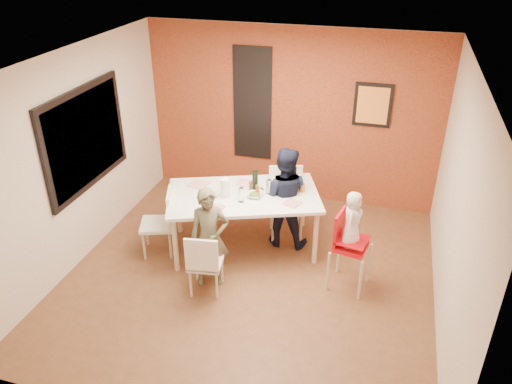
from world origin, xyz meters
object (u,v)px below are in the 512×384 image
(chair_far, at_px, (286,198))
(toddler, at_px, (352,220))
(dining_table, at_px, (243,199))
(chair_near, at_px, (204,261))
(chair_left, at_px, (163,219))
(high_chair, at_px, (348,243))
(child_near, at_px, (210,238))
(child_far, at_px, (284,197))
(paper_towel_roll, at_px, (225,188))
(wine_bottle, at_px, (255,181))

(chair_far, distance_m, toddler, 1.43)
(dining_table, height_order, chair_near, chair_near)
(chair_left, distance_m, high_chair, 2.43)
(chair_near, height_order, toddler, toddler)
(child_near, height_order, child_far, child_far)
(high_chair, height_order, toddler, toddler)
(chair_far, relative_size, paper_towel_roll, 3.88)
(child_near, bearing_deg, wine_bottle, 51.68)
(chair_near, bearing_deg, chair_far, -119.82)
(high_chair, xyz_separation_m, child_near, (-1.60, -0.40, 0.04))
(wine_bottle, bearing_deg, toddler, -23.72)
(high_chair, relative_size, child_near, 0.78)
(dining_table, xyz_separation_m, child_far, (0.49, 0.25, -0.03))
(chair_far, xyz_separation_m, chair_left, (-1.46, -0.91, -0.05))
(child_far, xyz_separation_m, toddler, (0.97, -0.71, 0.23))
(chair_left, bearing_deg, child_far, 94.55)
(child_far, relative_size, toddler, 2.04)
(dining_table, relative_size, toddler, 3.18)
(chair_left, relative_size, paper_towel_roll, 3.52)
(child_far, distance_m, toddler, 1.22)
(toddler, height_order, wine_bottle, toddler)
(child_near, bearing_deg, dining_table, 57.12)
(chair_left, relative_size, child_far, 0.64)
(chair_left, height_order, child_far, child_far)
(wine_bottle, bearing_deg, child_far, 18.28)
(chair_near, xyz_separation_m, chair_left, (-0.84, 0.67, 0.04))
(child_near, distance_m, wine_bottle, 1.06)
(chair_far, relative_size, chair_left, 1.10)
(chair_near, xyz_separation_m, chair_far, (0.62, 1.58, 0.09))
(dining_table, xyz_separation_m, paper_towel_roll, (-0.20, -0.13, 0.20))
(paper_towel_roll, bearing_deg, high_chair, -10.89)
(chair_far, bearing_deg, high_chair, -61.77)
(child_near, xyz_separation_m, paper_towel_roll, (-0.04, 0.71, 0.30))
(child_far, bearing_deg, chair_far, -85.68)
(dining_table, height_order, child_near, child_near)
(dining_table, height_order, paper_towel_roll, paper_towel_roll)
(dining_table, distance_m, chair_left, 1.10)
(high_chair, distance_m, paper_towel_roll, 1.70)
(child_near, bearing_deg, chair_far, 42.99)
(chair_left, xyz_separation_m, child_far, (1.49, 0.66, 0.20))
(chair_near, xyz_separation_m, child_far, (0.65, 1.33, 0.25))
(toddler, bearing_deg, chair_left, 95.56)
(chair_near, bearing_deg, dining_table, -106.48)
(chair_near, relative_size, child_near, 0.65)
(dining_table, distance_m, toddler, 1.54)
(chair_left, distance_m, paper_towel_roll, 0.94)
(paper_towel_roll, bearing_deg, toddler, -11.02)
(child_far, bearing_deg, child_near, 57.15)
(chair_far, bearing_deg, chair_left, -165.54)
(chair_far, height_order, toddler, toddler)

